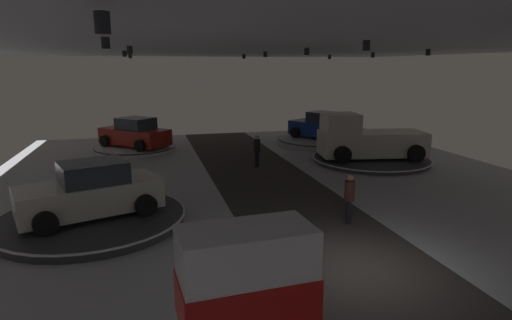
{
  "coord_description": "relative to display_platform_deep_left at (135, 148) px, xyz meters",
  "views": [
    {
      "loc": [
        -4.82,
        -8.72,
        4.9
      ],
      "look_at": [
        -0.91,
        6.49,
        1.4
      ],
      "focal_mm": 29.9,
      "sensor_mm": 36.0,
      "label": 1
    }
  ],
  "objects": [
    {
      "name": "display_platform_far_right",
      "position": [
        11.9,
        -6.21,
        -0.0
      ],
      "size": [
        6.0,
        6.0,
        0.23
      ],
      "color": "#333338",
      "rests_on": "ground"
    },
    {
      "name": "ground",
      "position": [
        5.56,
        -16.89,
        -0.16
      ],
      "size": [
        24.0,
        44.0,
        0.06
      ],
      "color": "#B2B2B7"
    },
    {
      "name": "display_platform_mid_left",
      "position": [
        -1.1,
        -12.03,
        0.03
      ],
      "size": [
        5.81,
        5.81,
        0.29
      ],
      "color": "#333338",
      "rests_on": "ground"
    },
    {
      "name": "visitor_walking_far",
      "position": [
        5.89,
        -5.82,
        0.77
      ],
      "size": [
        0.32,
        0.32,
        1.59
      ],
      "color": "black",
      "rests_on": "ground"
    },
    {
      "name": "display_car_deep_right",
      "position": [
        11.64,
        -0.47,
        0.93
      ],
      "size": [
        3.82,
        4.5,
        1.71
      ],
      "color": "navy",
      "rests_on": "display_platform_deep_right"
    },
    {
      "name": "visitor_walking_near",
      "position": [
        6.77,
        -13.95,
        0.77
      ],
      "size": [
        0.32,
        0.32,
        1.59
      ],
      "color": "black",
      "rests_on": "ground"
    },
    {
      "name": "display_platform_deep_right",
      "position": [
        11.63,
        -0.45,
        0.04
      ],
      "size": [
        5.75,
        5.75,
        0.3
      ],
      "color": "#B7B7BC",
      "rests_on": "ground"
    },
    {
      "name": "pickup_truck_far_right",
      "position": [
        11.58,
        -6.15,
        1.03
      ],
      "size": [
        5.57,
        3.35,
        2.3
      ],
      "color": "silver",
      "rests_on": "display_platform_far_right"
    },
    {
      "name": "display_car_mid_left",
      "position": [
        -1.07,
        -12.02,
        0.92
      ],
      "size": [
        4.56,
        3.25,
        1.71
      ],
      "color": "silver",
      "rests_on": "display_platform_mid_left"
    },
    {
      "name": "ceiling_with_spotlights",
      "position": [
        5.56,
        -16.89,
        5.42
      ],
      "size": [
        24.0,
        44.0,
        0.39
      ],
      "color": "silver"
    },
    {
      "name": "display_car_deep_left",
      "position": [
        0.02,
        -0.02,
        0.87
      ],
      "size": [
        4.23,
        4.25,
        1.71
      ],
      "color": "maroon",
      "rests_on": "display_platform_deep_left"
    },
    {
      "name": "display_platform_deep_left",
      "position": [
        0.0,
        0.0,
        0.0
      ],
      "size": [
        4.66,
        4.66,
        0.23
      ],
      "color": "silver",
      "rests_on": "ground"
    }
  ]
}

